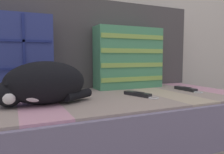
{
  "coord_description": "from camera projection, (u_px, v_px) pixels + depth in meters",
  "views": [
    {
      "loc": [
        -0.34,
        -0.89,
        0.59
      ],
      "look_at": [
        0.1,
        0.07,
        0.5
      ],
      "focal_mm": 35.0,
      "sensor_mm": 36.0,
      "label": 1
    }
  ],
  "objects": [
    {
      "name": "couch",
      "position": [
        88.0,
        135.0,
        1.12
      ],
      "size": [
        1.75,
        0.81,
        0.4
      ],
      "color": "gray",
      "rests_on": "ground_plane"
    },
    {
      "name": "sofa_backrest",
      "position": [
        71.0,
        44.0,
        1.38
      ],
      "size": [
        1.71,
        0.14,
        0.56
      ],
      "color": "#474242",
      "rests_on": "couch"
    },
    {
      "name": "throw_pillow_quilted",
      "position": [
        8.0,
        55.0,
        1.11
      ],
      "size": [
        0.43,
        0.14,
        0.42
      ],
      "color": "navy",
      "rests_on": "couch"
    },
    {
      "name": "throw_pillow_striped",
      "position": [
        129.0,
        58.0,
        1.39
      ],
      "size": [
        0.44,
        0.14,
        0.38
      ],
      "color": "#4C9366",
      "rests_on": "couch"
    },
    {
      "name": "sleeping_cat",
      "position": [
        43.0,
        84.0,
        0.9
      ],
      "size": [
        0.4,
        0.23,
        0.18
      ],
      "color": "black",
      "rests_on": "couch"
    },
    {
      "name": "game_remote_near",
      "position": [
        186.0,
        89.0,
        1.29
      ],
      "size": [
        0.05,
        0.2,
        0.02
      ],
      "color": "black",
      "rests_on": "couch"
    },
    {
      "name": "game_remote_far",
      "position": [
        139.0,
        94.0,
        1.1
      ],
      "size": [
        0.11,
        0.21,
        0.02
      ],
      "color": "black",
      "rests_on": "couch"
    }
  ]
}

